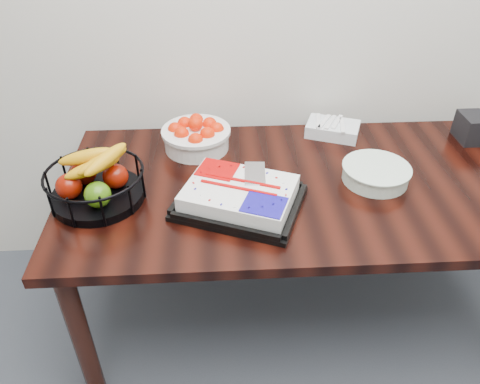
{
  "coord_description": "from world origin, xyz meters",
  "views": [
    {
      "loc": [
        -0.32,
        0.57,
        1.76
      ],
      "look_at": [
        -0.24,
        1.84,
        0.83
      ],
      "focal_mm": 35.0,
      "sensor_mm": 36.0,
      "label": 1
    }
  ],
  "objects": [
    {
      "name": "table",
      "position": [
        0.0,
        2.0,
        0.66
      ],
      "size": [
        1.8,
        0.9,
        0.75
      ],
      "color": "black",
      "rests_on": "ground"
    },
    {
      "name": "napkin_box",
      "position": [
        0.8,
        2.28,
        0.81
      ],
      "size": [
        0.16,
        0.14,
        0.11
      ],
      "primitive_type": "cube",
      "rotation": [
        0.0,
        0.0,
        0.01
      ],
      "color": "black",
      "rests_on": "table"
    },
    {
      "name": "fruit_basket",
      "position": [
        -0.74,
        1.93,
        0.83
      ],
      "size": [
        0.35,
        0.35,
        0.18
      ],
      "color": "black",
      "rests_on": "table"
    },
    {
      "name": "tangerine_bowl",
      "position": [
        -0.4,
        2.27,
        0.83
      ],
      "size": [
        0.28,
        0.28,
        0.18
      ],
      "color": "white",
      "rests_on": "table"
    },
    {
      "name": "fork_bag",
      "position": [
        0.19,
        2.35,
        0.78
      ],
      "size": [
        0.26,
        0.21,
        0.06
      ],
      "color": "silver",
      "rests_on": "table"
    },
    {
      "name": "plate_stack",
      "position": [
        0.28,
        1.99,
        0.78
      ],
      "size": [
        0.25,
        0.25,
        0.06
      ],
      "color": "white",
      "rests_on": "table"
    },
    {
      "name": "cake_tray",
      "position": [
        -0.24,
        1.87,
        0.79
      ],
      "size": [
        0.51,
        0.46,
        0.09
      ],
      "color": "black",
      "rests_on": "table"
    }
  ]
}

